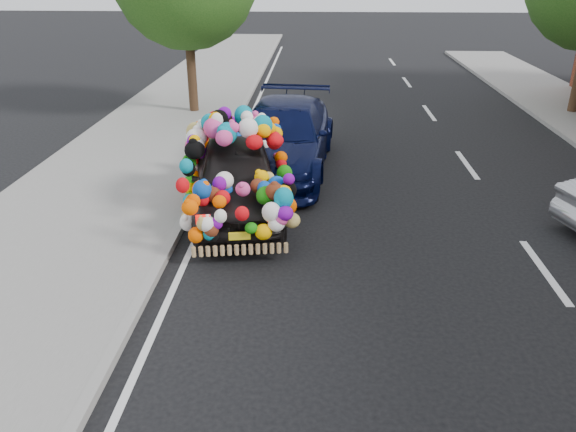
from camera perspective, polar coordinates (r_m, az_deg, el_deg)
name	(u,v)px	position (r m, az deg, el deg)	size (l,w,h in m)	color
ground	(311,265)	(8.87, 2.36, -5.01)	(100.00, 100.00, 0.00)	black
sidewalk	(43,255)	(9.84, -23.59, -3.66)	(4.00, 60.00, 0.12)	gray
kerb	(163,258)	(9.15, -12.55, -4.17)	(0.15, 60.00, 0.13)	gray
lane_markings	(544,271)	(9.55, 24.59, -5.08)	(6.00, 50.00, 0.01)	silver
plush_art_car	(236,161)	(10.38, -5.27, 5.56)	(2.56, 4.41, 2.00)	black
navy_sedan	(282,137)	(12.77, -0.57, 8.00)	(2.10, 5.17, 1.50)	black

